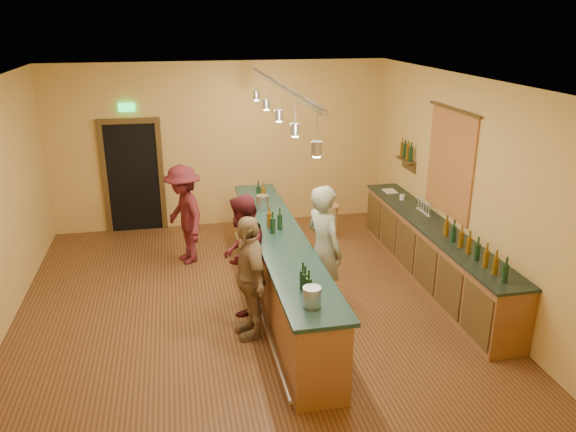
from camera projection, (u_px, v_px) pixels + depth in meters
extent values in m
plane|color=#512E17|center=(247.00, 304.00, 8.22)|extent=(7.00, 7.00, 0.00)
cube|color=silver|center=(241.00, 81.00, 7.14)|extent=(6.50, 7.00, 0.02)
cube|color=#DBA452|center=(221.00, 146.00, 10.91)|extent=(6.50, 0.02, 3.20)
cube|color=#DBA452|center=(301.00, 334.00, 4.46)|extent=(6.50, 0.02, 3.20)
cube|color=#DBA452|center=(462.00, 187.00, 8.30)|extent=(0.02, 7.00, 3.20)
cube|color=black|center=(134.00, 178.00, 10.76)|extent=(0.95, 0.06, 2.10)
cube|color=#453014|center=(105.00, 180.00, 10.64)|extent=(0.10, 0.08, 2.10)
cube|color=#453014|center=(161.00, 177.00, 10.84)|extent=(0.10, 0.08, 2.10)
cube|color=#453014|center=(128.00, 121.00, 10.37)|extent=(1.15, 0.08, 0.10)
cube|color=#19E54C|center=(127.00, 107.00, 10.27)|extent=(0.30, 0.04, 0.15)
cube|color=maroon|center=(450.00, 164.00, 8.58)|extent=(0.03, 1.40, 1.60)
cube|color=#453014|center=(406.00, 160.00, 10.05)|extent=(0.16, 0.55, 0.03)
cube|color=#453014|center=(409.00, 165.00, 10.10)|extent=(0.03, 0.55, 0.18)
cube|color=brown|center=(432.00, 254.00, 8.82)|extent=(0.55, 4.50, 0.90)
cube|color=black|center=(435.00, 226.00, 8.66)|extent=(0.60, 4.55, 0.04)
cylinder|color=silver|center=(402.00, 197.00, 9.84)|extent=(0.09, 0.09, 0.09)
cube|color=silver|center=(390.00, 191.00, 10.31)|extent=(0.22, 0.30, 0.01)
cube|color=brown|center=(280.00, 270.00, 8.15)|extent=(0.60, 5.00, 1.00)
cube|color=#18312C|center=(280.00, 237.00, 7.97)|extent=(0.70, 5.10, 0.05)
cylinder|color=silver|center=(256.00, 294.00, 8.20)|extent=(0.05, 5.00, 0.05)
cylinder|color=silver|center=(312.00, 297.00, 5.98)|extent=(0.20, 0.20, 0.22)
cylinder|color=silver|center=(263.00, 202.00, 9.02)|extent=(0.20, 0.20, 0.22)
cube|color=silver|center=(279.00, 85.00, 7.26)|extent=(0.06, 4.60, 0.05)
cylinder|color=silver|center=(317.00, 128.00, 5.48)|extent=(0.01, 0.01, 0.35)
cylinder|color=#A5A5AD|center=(317.00, 148.00, 5.55)|extent=(0.11, 0.11, 0.14)
cylinder|color=#FFEABF|center=(317.00, 156.00, 5.57)|extent=(0.08, 0.08, 0.02)
cylinder|color=silver|center=(295.00, 112.00, 6.40)|extent=(0.01, 0.01, 0.35)
cylinder|color=#A5A5AD|center=(295.00, 129.00, 6.47)|extent=(0.11, 0.11, 0.14)
cylinder|color=#FFEABF|center=(295.00, 136.00, 6.49)|extent=(0.08, 0.08, 0.02)
cylinder|color=silver|center=(279.00, 100.00, 7.32)|extent=(0.01, 0.01, 0.35)
cylinder|color=#A5A5AD|center=(279.00, 115.00, 7.39)|extent=(0.11, 0.11, 0.14)
cylinder|color=#FFEABF|center=(279.00, 121.00, 7.42)|extent=(0.08, 0.08, 0.02)
cylinder|color=silver|center=(266.00, 90.00, 8.24)|extent=(0.01, 0.01, 0.35)
cylinder|color=#A5A5AD|center=(266.00, 104.00, 8.31)|extent=(0.11, 0.11, 0.14)
cylinder|color=#FFEABF|center=(266.00, 110.00, 8.34)|extent=(0.08, 0.08, 0.02)
cylinder|color=silver|center=(256.00, 83.00, 9.17)|extent=(0.01, 0.01, 0.35)
cylinder|color=#A5A5AD|center=(256.00, 95.00, 9.23)|extent=(0.11, 0.11, 0.14)
cylinder|color=#FFEABF|center=(256.00, 100.00, 9.26)|extent=(0.08, 0.08, 0.02)
imported|color=gray|center=(324.00, 250.00, 7.75)|extent=(0.67, 0.80, 1.86)
imported|color=#59191E|center=(243.00, 255.00, 7.78)|extent=(0.94, 1.03, 1.72)
imported|color=#997A51|center=(250.00, 277.00, 7.18)|extent=(0.55, 1.02, 1.66)
imported|color=#59191E|center=(184.00, 215.00, 9.39)|extent=(0.97, 1.24, 1.69)
cylinder|color=#A07F48|center=(330.00, 206.00, 10.38)|extent=(0.33, 0.33, 0.04)
cylinder|color=#A07F48|center=(336.00, 223.00, 10.52)|extent=(0.04, 0.04, 0.64)
cylinder|color=#A07F48|center=(325.00, 222.00, 10.59)|extent=(0.04, 0.04, 0.64)
cylinder|color=#A07F48|center=(328.00, 226.00, 10.38)|extent=(0.04, 0.04, 0.64)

